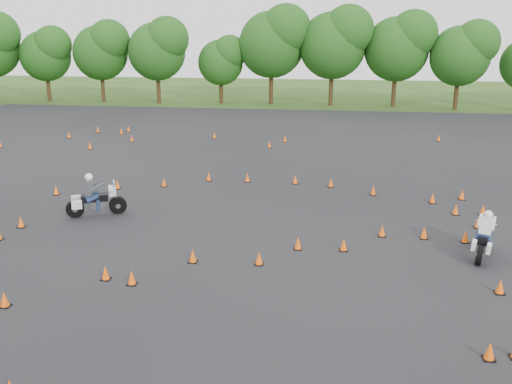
% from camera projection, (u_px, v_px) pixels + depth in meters
% --- Properties ---
extents(ground, '(140.00, 140.00, 0.00)m').
position_uv_depth(ground, '(241.00, 255.00, 20.56)').
color(ground, '#2D5119').
rests_on(ground, ground).
extents(asphalt_pad, '(62.00, 62.00, 0.00)m').
position_uv_depth(asphalt_pad, '(262.00, 205.00, 26.26)').
color(asphalt_pad, black).
rests_on(asphalt_pad, ground).
extents(treeline, '(86.75, 32.37, 10.56)m').
position_uv_depth(treeline, '(310.00, 63.00, 52.87)').
color(treeline, '#1E4B15').
rests_on(treeline, ground).
extents(traffic_cones, '(36.18, 33.59, 0.45)m').
position_uv_depth(traffic_cones, '(259.00, 203.00, 25.80)').
color(traffic_cones, '#FC5B0A').
rests_on(traffic_cones, asphalt_pad).
extents(rider_grey, '(2.64, 1.78, 1.97)m').
position_uv_depth(rider_grey, '(96.00, 194.00, 24.54)').
color(rider_grey, '#3B3D43').
rests_on(rider_grey, ground).
extents(rider_white, '(1.36, 2.44, 1.80)m').
position_uv_depth(rider_white, '(482.00, 233.00, 20.16)').
color(rider_white, silver).
rests_on(rider_white, ground).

